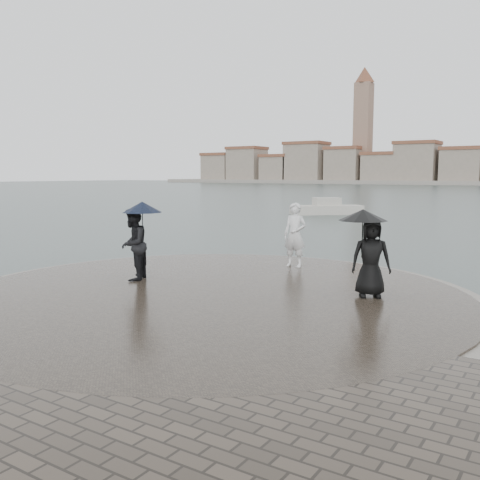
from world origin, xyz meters
The scene contains 6 objects.
ground centered at (0.00, 0.00, 0.00)m, with size 400.00×400.00×0.00m, color #2B3835.
kerb_ring centered at (0.00, 3.50, 0.16)m, with size 12.50×12.50×0.32m, color gray.
quay_tip centered at (0.00, 3.50, 0.18)m, with size 11.90×11.90×0.36m, color #2D261E.
statue centered at (0.06, 7.68, 1.31)m, with size 0.69×0.45×1.90m, color silver.
visitor_left centered at (-2.44, 3.60, 1.49)m, with size 1.28×1.18×2.04m.
visitor_right centered at (3.22, 5.12, 1.50)m, with size 1.32×1.11×1.95m.
Camera 1 is at (7.25, -6.34, 3.09)m, focal length 40.00 mm.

